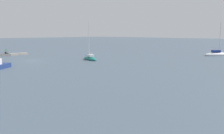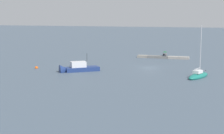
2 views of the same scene
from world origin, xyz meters
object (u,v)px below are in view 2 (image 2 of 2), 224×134
object	(u,v)px
sailboat_teal_outer	(198,76)
mooring_buoy_near	(36,68)
motorboat_navy_near	(76,69)
person_seated_grey_left	(166,55)
umbrella_open_green	(165,52)
person_seated_dark_right	(164,55)

from	to	relation	value
sailboat_teal_outer	mooring_buoy_near	distance (m)	32.82
sailboat_teal_outer	motorboat_navy_near	distance (m)	23.43
mooring_buoy_near	motorboat_navy_near	bearing A→B (deg)	174.86
person_seated_grey_left	mooring_buoy_near	bearing A→B (deg)	53.41
person_seated_grey_left	mooring_buoy_near	xyz separation A→B (m)	(22.89, 24.75, -0.75)
sailboat_teal_outer	mooring_buoy_near	bearing A→B (deg)	-159.72
sailboat_teal_outer	mooring_buoy_near	size ratio (longest dim) A/B	14.20
person_seated_grey_left	motorboat_navy_near	distance (m)	28.94
motorboat_navy_near	mooring_buoy_near	world-z (taller)	motorboat_navy_near
umbrella_open_green	sailboat_teal_outer	size ratio (longest dim) A/B	0.13
umbrella_open_green	sailboat_teal_outer	bearing A→B (deg)	112.36
umbrella_open_green	motorboat_navy_near	bearing A→B (deg)	62.82
umbrella_open_green	motorboat_navy_near	size ratio (longest dim) A/B	0.17
sailboat_teal_outer	motorboat_navy_near	world-z (taller)	sailboat_teal_outer
person_seated_dark_right	sailboat_teal_outer	distance (m)	26.77
person_seated_grey_left	sailboat_teal_outer	bearing A→B (deg)	118.10
umbrella_open_green	motorboat_navy_near	xyz separation A→B (m)	(13.21, 25.74, -1.26)
person_seated_grey_left	motorboat_navy_near	size ratio (longest dim) A/B	0.10
motorboat_navy_near	sailboat_teal_outer	bearing A→B (deg)	-125.40
person_seated_dark_right	sailboat_teal_outer	bearing A→B (deg)	119.23
person_seated_dark_right	mooring_buoy_near	distance (m)	33.32
motorboat_navy_near	person_seated_grey_left	bearing A→B (deg)	-65.48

